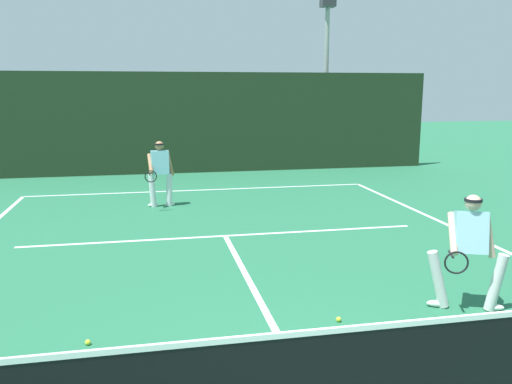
{
  "coord_description": "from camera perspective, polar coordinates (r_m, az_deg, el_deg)",
  "views": [
    {
      "loc": [
        -1.45,
        -3.85,
        2.94
      ],
      "look_at": [
        0.52,
        5.84,
        1.0
      ],
      "focal_mm": 37.18,
      "sensor_mm": 36.0,
      "label": 1
    }
  ],
  "objects": [
    {
      "name": "tennis_ball_extra",
      "position": [
        7.05,
        8.88,
        -13.38
      ],
      "size": [
        0.07,
        0.07,
        0.07
      ],
      "primitive_type": "sphere",
      "color": "#D1E033",
      "rests_on": "ground_plane"
    },
    {
      "name": "court_line_baseline_far",
      "position": [
        15.65,
        -5.97,
        0.22
      ],
      "size": [
        9.81,
        0.1,
        0.01
      ],
      "primitive_type": "cube",
      "color": "white",
      "rests_on": "ground_plane"
    },
    {
      "name": "tennis_net",
      "position": [
        4.77,
        8.33,
        -19.51
      ],
      "size": [
        10.75,
        0.09,
        1.12
      ],
      "color": "#1E4723",
      "rests_on": "ground_plane"
    },
    {
      "name": "back_fence_windscreen",
      "position": [
        18.78,
        -7.09,
        7.37
      ],
      "size": [
        17.51,
        0.12,
        3.5
      ],
      "primitive_type": "cube",
      "color": "#1E311C",
      "rests_on": "ground_plane"
    },
    {
      "name": "light_pole",
      "position": [
        21.61,
        7.59,
        13.79
      ],
      "size": [
        0.55,
        0.44,
        6.38
      ],
      "color": "#9EA39E",
      "rests_on": "ground_plane"
    },
    {
      "name": "court_line_service",
      "position": [
        10.78,
        -3.34,
        -4.73
      ],
      "size": [
        8.0,
        0.1,
        0.01
      ],
      "primitive_type": "cube",
      "color": "white",
      "rests_on": "ground_plane"
    },
    {
      "name": "court_line_centre",
      "position": [
        7.77,
        0.12,
        -11.1
      ],
      "size": [
        0.1,
        6.4,
        0.01
      ],
      "primitive_type": "cube",
      "color": "white",
      "rests_on": "ground_plane"
    },
    {
      "name": "tennis_ball",
      "position": [
        6.7,
        -17.64,
        -15.16
      ],
      "size": [
        0.07,
        0.07,
        0.07
      ],
      "primitive_type": "sphere",
      "color": "#D1E033",
      "rests_on": "ground_plane"
    },
    {
      "name": "player_near",
      "position": [
        7.6,
        21.97,
        -5.56
      ],
      "size": [
        1.11,
        0.83,
        1.58
      ],
      "rotation": [
        0.0,
        0.0,
        2.77
      ],
      "color": "silver",
      "rests_on": "ground_plane"
    },
    {
      "name": "player_far",
      "position": [
        13.48,
        -10.28,
        2.27
      ],
      "size": [
        0.74,
        0.9,
        1.66
      ],
      "rotation": [
        0.0,
        0.0,
        3.22
      ],
      "color": "silver",
      "rests_on": "ground_plane"
    }
  ]
}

